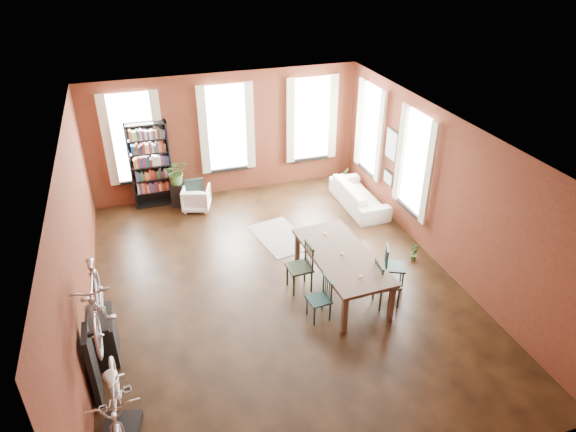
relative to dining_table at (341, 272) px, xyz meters
name	(u,v)px	position (x,y,z in m)	size (l,w,h in m)	color
room	(280,176)	(-0.89, 1.08, 1.72)	(9.00, 9.04, 3.22)	black
dining_table	(341,272)	(0.00, 0.00, 0.00)	(1.11, 2.44, 0.83)	brown
dining_chair_a	(319,299)	(-0.70, -0.64, 0.00)	(0.39, 0.39, 0.84)	#1A3A3A
dining_chair_b	(299,267)	(-0.75, 0.30, 0.08)	(0.46, 0.46, 0.99)	black
dining_chair_c	(387,283)	(0.66, -0.66, 0.06)	(0.44, 0.44, 0.95)	#1F2F1B
dining_chair_d	(395,267)	(1.08, -0.18, 0.03)	(0.41, 0.41, 0.88)	#16312F
bookshelf	(150,165)	(-3.14, 4.77, 0.68)	(1.00, 0.32, 2.20)	black
white_armchair	(196,197)	(-2.16, 4.18, -0.08)	(0.66, 0.62, 0.68)	white
cream_sofa	(359,192)	(1.81, 3.07, -0.01)	(2.08, 0.61, 0.81)	beige
striped_rug	(280,237)	(-0.55, 2.24, -0.41)	(1.00, 1.59, 0.01)	black
bike_trainer	(122,428)	(-4.24, -2.09, -0.34)	(0.51, 0.51, 0.15)	black
bike_wall_rack	(93,366)	(-4.54, -1.33, 0.23)	(0.16, 0.60, 1.30)	black
console_table	(104,337)	(-4.42, -0.43, -0.02)	(0.40, 0.80, 0.80)	black
plant_stand	(179,194)	(-2.56, 4.50, -0.09)	(0.32, 0.32, 0.64)	black
plant_by_sofa	(343,182)	(1.87, 4.21, -0.29)	(0.32, 0.58, 0.26)	#315D25
plant_small	(413,257)	(1.91, 0.47, -0.34)	(0.21, 0.39, 0.14)	#2C5321
bicycle_floor	(110,378)	(-4.23, -2.11, 0.68)	(0.66, 1.00, 1.90)	#BFB5AF
bicycle_hung	(91,282)	(-4.29, -1.33, 1.72)	(0.47, 1.00, 1.66)	#A5A8AD
plant_on_stand	(176,174)	(-2.56, 4.47, 0.48)	(0.58, 0.65, 0.51)	#3C6327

